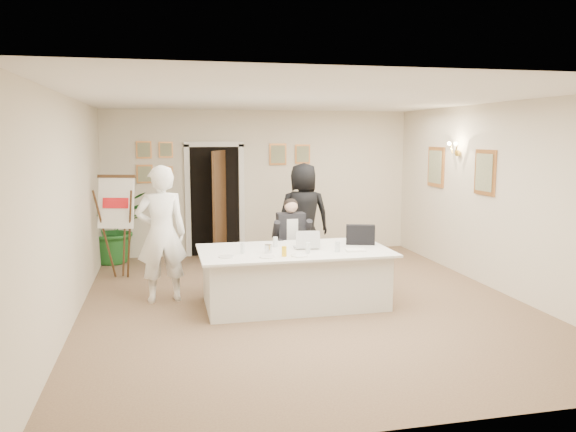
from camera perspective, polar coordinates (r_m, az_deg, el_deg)
The scene contains 28 objects.
floor at distance 7.94m, azimuth 1.56°, elevation -8.74°, with size 7.00×7.00×0.00m, color brown.
ceiling at distance 7.62m, azimuth 1.64°, elevation 11.85°, with size 6.00×7.00×0.02m, color white.
wall_back at distance 11.07m, azimuth -2.83°, elevation 3.43°, with size 6.00×0.10×2.80m, color beige.
wall_front at distance 4.39m, azimuth 12.84°, elevation -3.99°, with size 6.00×0.10×2.80m, color beige.
wall_left at distance 7.51m, azimuth -21.18°, elevation 0.66°, with size 0.10×7.00×2.80m, color beige.
wall_right at distance 8.87m, azimuth 20.75°, elevation 1.75°, with size 0.10×7.00×2.80m, color beige.
doorway at distance 10.81m, azimuth -7.28°, elevation 1.36°, with size 1.14×0.86×2.20m.
pictures_back_wall at distance 10.90m, azimuth -6.99°, elevation 5.68°, with size 3.40×0.06×0.80m, color #CA8245, non-canonical shape.
pictures_right_wall at distance 9.85m, azimuth 16.88°, elevation 4.55°, with size 0.06×2.20×0.80m, color #CA8245, non-canonical shape.
wall_sconce at distance 9.81m, azimuth 16.61°, elevation 6.59°, with size 0.20×0.30×0.24m, color #B6933A, non-canonical shape.
conference_table at distance 7.74m, azimuth 0.63°, elevation -6.18°, with size 2.58×1.38×0.78m.
seated_man at distance 8.73m, azimuth 0.35°, elevation -2.58°, with size 0.59×0.62×1.37m, color black, non-canonical shape.
flip_chart at distance 9.46m, azimuth -16.75°, elevation -1.56°, with size 0.60×0.44×1.66m.
standing_man at distance 7.99m, azimuth -12.73°, elevation -1.80°, with size 0.70×0.46×1.91m, color white.
standing_woman at distance 9.76m, azimuth 1.57°, elevation -0.00°, with size 0.90×0.59×1.85m, color black.
potted_palm at distance 10.74m, azimuth -17.41°, elevation -1.10°, with size 1.17×1.02×1.30m, color #1E5C22.
laptop at distance 7.73m, azimuth 1.83°, elevation -2.24°, with size 0.33×0.35×0.28m, color #B7BABC, non-canonical shape.
laptop_bag at distance 8.03m, azimuth 7.37°, elevation -1.90°, with size 0.40×0.11×0.28m, color black.
paper_stack at distance 7.60m, azimuth 6.87°, elevation -3.44°, with size 0.26×0.18×0.03m, color white.
plate_left at distance 7.20m, azimuth -6.29°, elevation -4.13°, with size 0.20×0.20×0.01m, color white.
plate_mid at distance 7.15m, azimuth -2.12°, elevation -4.17°, with size 0.21×0.21×0.01m, color white.
plate_near at distance 7.23m, azimuth 1.17°, elevation -4.03°, with size 0.23×0.23×0.01m, color white.
glass_a at distance 7.42m, azimuth -4.64°, elevation -3.25°, with size 0.06×0.06×0.14m, color silver.
glass_b at distance 7.39m, azimuth 2.03°, elevation -3.27°, with size 0.06×0.06×0.14m, color silver.
glass_c at distance 7.50m, azimuth 5.04°, elevation -3.13°, with size 0.07×0.07×0.14m, color silver.
glass_d at distance 7.82m, azimuth -1.29°, elevation -2.64°, with size 0.07×0.07×0.14m, color silver.
oj_glass at distance 7.20m, azimuth -0.39°, elevation -3.61°, with size 0.07×0.07×0.13m, color yellow.
steel_jug at distance 7.42m, azimuth -2.02°, elevation -3.35°, with size 0.10×0.10×0.11m, color silver.
Camera 1 is at (-1.86, -7.37, 2.31)m, focal length 35.00 mm.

